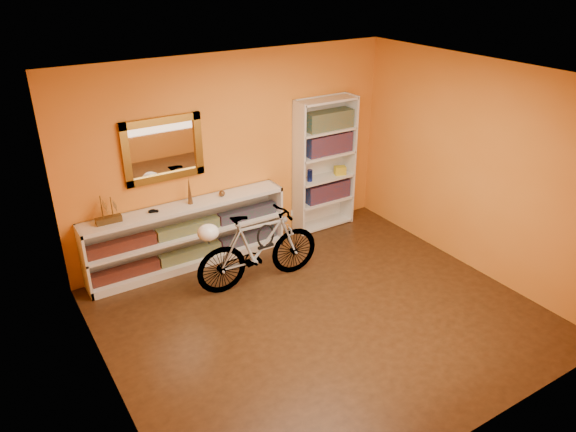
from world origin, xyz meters
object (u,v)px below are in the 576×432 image
console_unit (188,235)px  bookcase (325,165)px  bicycle (259,248)px  helmet (208,232)px

console_unit → bookcase: size_ratio=1.37×
console_unit → bicycle: bicycle is taller
bookcase → helmet: bearing=-159.4°
bookcase → bicycle: bearing=-151.2°
console_unit → helmet: helmet is taller
console_unit → bookcase: 2.18m
bicycle → helmet: 0.71m
bookcase → helmet: size_ratio=7.65×
bookcase → helmet: 2.32m
bookcase → helmet: (-2.17, -0.82, -0.12)m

